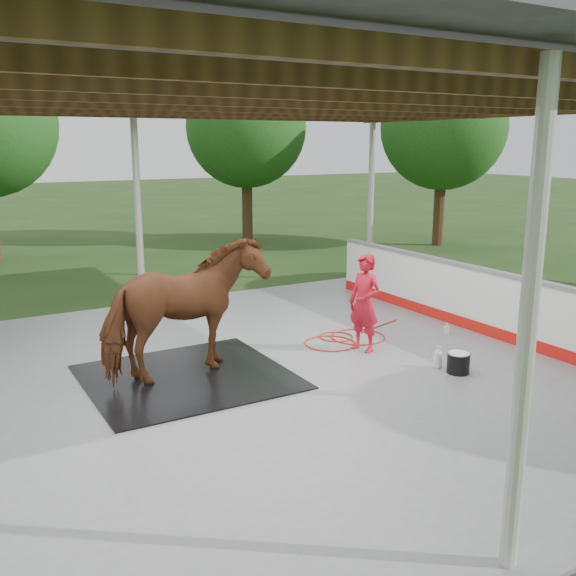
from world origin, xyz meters
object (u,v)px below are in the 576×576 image
handler (365,303)px  wash_bucket (458,363)px  dasher_board (482,302)px  horse (185,310)px

handler → wash_bucket: handler is taller
dasher_board → horse: bearing=175.0°
dasher_board → wash_bucket: 2.28m
horse → wash_bucket: size_ratio=7.08×
dasher_board → horse: horse is taller
dasher_board → wash_bucket: size_ratio=24.58×
horse → handler: horse is taller
dasher_board → handler: handler is taller
dasher_board → handler: 2.40m
dasher_board → wash_bucket: bearing=-144.0°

